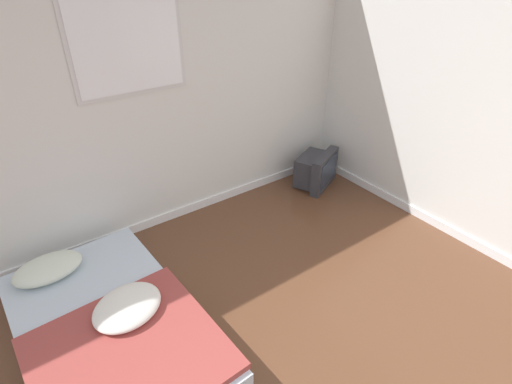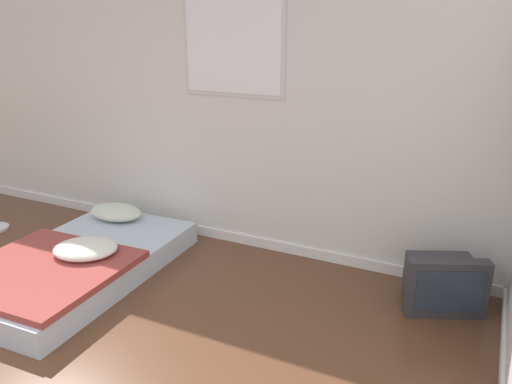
# 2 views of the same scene
# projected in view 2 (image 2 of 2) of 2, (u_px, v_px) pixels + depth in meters

# --- Properties ---
(wall_back) EXTENTS (7.72, 0.08, 2.60)m
(wall_back) POSITION_uv_depth(u_px,v_px,m) (199.00, 100.00, 4.44)
(wall_back) COLOR silver
(wall_back) RESTS_ON ground_plane
(mattress_bed) EXTENTS (1.19, 1.95, 0.33)m
(mattress_bed) POSITION_uv_depth(u_px,v_px,m) (77.00, 261.00, 4.01)
(mattress_bed) COLOR silver
(mattress_bed) RESTS_ON ground_plane
(crt_tv) EXTENTS (0.60, 0.51, 0.42)m
(crt_tv) POSITION_uv_depth(u_px,v_px,m) (442.00, 283.00, 3.53)
(crt_tv) COLOR #333338
(crt_tv) RESTS_ON ground_plane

